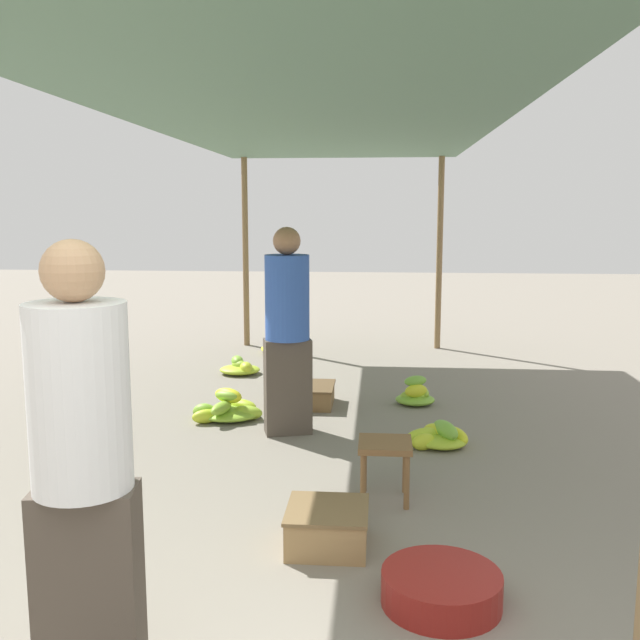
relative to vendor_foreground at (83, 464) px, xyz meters
name	(u,v)px	position (x,y,z in m)	size (l,w,h in m)	color
canopy_post_back_left	(246,253)	(-0.73, 7.16, 0.37)	(0.08, 0.08, 2.56)	olive
canopy_post_back_right	(439,254)	(1.89, 7.16, 0.37)	(0.08, 0.08, 2.56)	olive
canopy_tarp	(316,118)	(0.58, 3.32, 1.67)	(3.03, 8.06, 0.04)	#567A60
vendor_foreground	(83,464)	(0.00, 0.00, 0.00)	(0.42, 0.42, 1.75)	#4C4238
stool	(385,453)	(1.15, 1.92, -0.59)	(0.34, 0.34, 0.39)	brown
basin_black	(441,588)	(1.41, 0.70, -0.83)	(0.57, 0.57, 0.16)	maroon
banana_pile_left_0	(228,410)	(-0.24, 3.62, -0.82)	(0.64, 0.57, 0.28)	#B0CB2D
banana_pile_left_1	(241,368)	(-0.48, 5.41, -0.84)	(0.46, 0.46, 0.19)	#7FB735
banana_pile_left_2	(280,347)	(-0.20, 6.65, -0.83)	(0.60, 0.56, 0.26)	yellow
banana_pile_right_0	(416,395)	(1.46, 4.25, -0.81)	(0.38, 0.36, 0.28)	#92BF32
banana_pile_right_1	(438,437)	(1.58, 3.03, -0.84)	(0.56, 0.42, 0.20)	#BED02A
crate_near	(306,395)	(0.41, 4.15, -0.81)	(0.54, 0.54, 0.20)	brown
crate_mid	(327,527)	(0.83, 1.24, -0.80)	(0.45, 0.45, 0.23)	#9E7A4C
shopper_walking_mid	(287,328)	(0.35, 3.27, -0.02)	(0.45, 0.45, 1.72)	#4C4238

